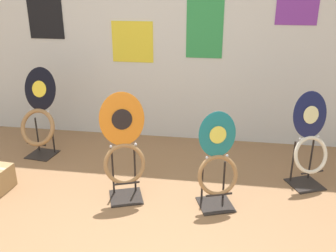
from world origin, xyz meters
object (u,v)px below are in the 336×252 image
Objects in this scene: toilet_seat_display_jazz_black at (39,115)px; toilet_seat_display_teal_sax at (217,163)px; toilet_seat_display_orange_sun at (124,150)px; toilet_seat_display_navy_moon at (310,142)px.

toilet_seat_display_jazz_black is 1.14× the size of toilet_seat_display_teal_sax.
toilet_seat_display_orange_sun is 0.79m from toilet_seat_display_teal_sax.
toilet_seat_display_navy_moon is (2.73, -0.23, -0.02)m from toilet_seat_display_jazz_black.
toilet_seat_display_navy_moon is at bearing 30.68° from toilet_seat_display_teal_sax.
toilet_seat_display_teal_sax is at bearing 0.20° from toilet_seat_display_orange_sun.
toilet_seat_display_orange_sun is 1.15× the size of toilet_seat_display_teal_sax.
toilet_seat_display_orange_sun is at bearing -163.15° from toilet_seat_display_navy_moon.
toilet_seat_display_orange_sun is at bearing -179.80° from toilet_seat_display_teal_sax.
toilet_seat_display_teal_sax is at bearing -20.42° from toilet_seat_display_jazz_black.
toilet_seat_display_orange_sun reaches higher than toilet_seat_display_navy_moon.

